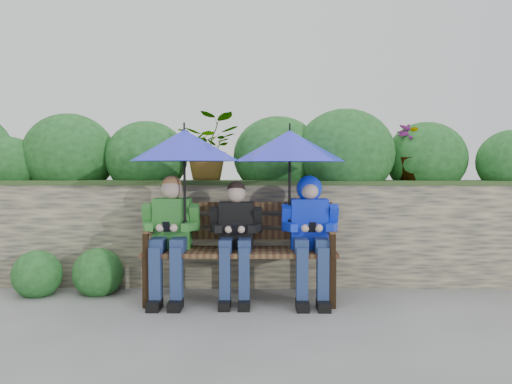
{
  "coord_description": "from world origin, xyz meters",
  "views": [
    {
      "loc": [
        0.05,
        -4.15,
        1.17
      ],
      "look_at": [
        0.0,
        0.1,
        0.95
      ],
      "focal_mm": 35.0,
      "sensor_mm": 36.0,
      "label": 1
    }
  ],
  "objects_px": {
    "park_bench": "(241,243)",
    "boy_middle": "(236,234)",
    "umbrella_right": "(290,146)",
    "boy_right": "(310,227)",
    "umbrella_left": "(184,145)",
    "boy_left": "(170,231)"
  },
  "relations": [
    {
      "from": "boy_left",
      "to": "boy_middle",
      "type": "xyz_separation_m",
      "value": [
        0.57,
        0.0,
        -0.02
      ]
    },
    {
      "from": "boy_right",
      "to": "umbrella_right",
      "type": "bearing_deg",
      "value": 175.49
    },
    {
      "from": "boy_middle",
      "to": "umbrella_right",
      "type": "relative_size",
      "value": 1.08
    },
    {
      "from": "park_bench",
      "to": "boy_middle",
      "type": "height_order",
      "value": "boy_middle"
    },
    {
      "from": "boy_left",
      "to": "umbrella_left",
      "type": "distance_m",
      "value": 0.75
    },
    {
      "from": "park_bench",
      "to": "umbrella_right",
      "type": "relative_size",
      "value": 1.71
    },
    {
      "from": "umbrella_right",
      "to": "park_bench",
      "type": "bearing_deg",
      "value": 173.64
    },
    {
      "from": "boy_right",
      "to": "umbrella_left",
      "type": "bearing_deg",
      "value": -178.59
    },
    {
      "from": "park_bench",
      "to": "boy_middle",
      "type": "relative_size",
      "value": 1.58
    },
    {
      "from": "boy_left",
      "to": "boy_right",
      "type": "height_order",
      "value": "same"
    },
    {
      "from": "park_bench",
      "to": "boy_left",
      "type": "bearing_deg",
      "value": -173.01
    },
    {
      "from": "umbrella_right",
      "to": "boy_middle",
      "type": "bearing_deg",
      "value": -177.33
    },
    {
      "from": "boy_middle",
      "to": "boy_right",
      "type": "distance_m",
      "value": 0.64
    },
    {
      "from": "boy_middle",
      "to": "umbrella_left",
      "type": "distance_m",
      "value": 0.88
    },
    {
      "from": "park_bench",
      "to": "umbrella_left",
      "type": "xyz_separation_m",
      "value": [
        -0.48,
        -0.09,
        0.85
      ]
    },
    {
      "from": "boy_left",
      "to": "umbrella_left",
      "type": "bearing_deg",
      "value": -6.26
    },
    {
      "from": "park_bench",
      "to": "umbrella_right",
      "type": "xyz_separation_m",
      "value": [
        0.43,
        -0.05,
        0.85
      ]
    },
    {
      "from": "umbrella_left",
      "to": "boy_right",
      "type": "bearing_deg",
      "value": 1.41
    },
    {
      "from": "boy_middle",
      "to": "umbrella_right",
      "type": "xyz_separation_m",
      "value": [
        0.46,
        0.02,
        0.76
      ]
    },
    {
      "from": "boy_left",
      "to": "umbrella_left",
      "type": "xyz_separation_m",
      "value": [
        0.13,
        -0.01,
        0.74
      ]
    },
    {
      "from": "umbrella_left",
      "to": "umbrella_right",
      "type": "height_order",
      "value": "umbrella_left"
    },
    {
      "from": "park_bench",
      "to": "boy_right",
      "type": "height_order",
      "value": "boy_right"
    }
  ]
}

